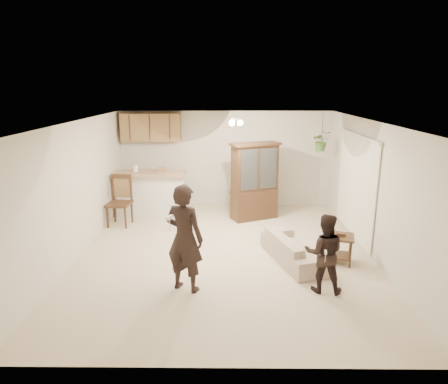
{
  "coord_description": "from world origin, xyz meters",
  "views": [
    {
      "loc": [
        0.06,
        -7.13,
        3.12
      ],
      "look_at": [
        -0.01,
        0.4,
        1.11
      ],
      "focal_mm": 32.0,
      "sensor_mm": 36.0,
      "label": 1
    }
  ],
  "objects_px": {
    "chair_hutch_right": "(257,198)",
    "chair_hutch_left": "(243,199)",
    "sofa": "(294,242)",
    "child": "(324,250)",
    "side_table": "(340,249)",
    "chair_bar": "(120,212)",
    "adult": "(184,236)",
    "china_hutch": "(255,182)"
  },
  "relations": [
    {
      "from": "chair_hutch_right",
      "to": "chair_hutch_left",
      "type": "bearing_deg",
      "value": -19.13
    },
    {
      "from": "sofa",
      "to": "child",
      "type": "height_order",
      "value": "child"
    },
    {
      "from": "child",
      "to": "side_table",
      "type": "height_order",
      "value": "child"
    },
    {
      "from": "sofa",
      "to": "chair_hutch_right",
      "type": "bearing_deg",
      "value": -8.92
    },
    {
      "from": "side_table",
      "to": "chair_bar",
      "type": "distance_m",
      "value": 4.93
    },
    {
      "from": "adult",
      "to": "chair_hutch_left",
      "type": "relative_size",
      "value": 1.6
    },
    {
      "from": "child",
      "to": "side_table",
      "type": "relative_size",
      "value": 2.33
    },
    {
      "from": "sofa",
      "to": "chair_bar",
      "type": "xyz_separation_m",
      "value": [
        -3.7,
        1.92,
        -0.04
      ]
    },
    {
      "from": "sofa",
      "to": "china_hutch",
      "type": "distance_m",
      "value": 2.57
    },
    {
      "from": "child",
      "to": "china_hutch",
      "type": "height_order",
      "value": "china_hutch"
    },
    {
      "from": "chair_bar",
      "to": "chair_hutch_right",
      "type": "height_order",
      "value": "chair_hutch_right"
    },
    {
      "from": "chair_bar",
      "to": "sofa",
      "type": "bearing_deg",
      "value": -20.72
    },
    {
      "from": "chair_bar",
      "to": "china_hutch",
      "type": "bearing_deg",
      "value": 16.24
    },
    {
      "from": "child",
      "to": "chair_hutch_right",
      "type": "bearing_deg",
      "value": -69.6
    },
    {
      "from": "child",
      "to": "chair_hutch_right",
      "type": "height_order",
      "value": "child"
    },
    {
      "from": "chair_bar",
      "to": "chair_hutch_left",
      "type": "distance_m",
      "value": 3.08
    },
    {
      "from": "china_hutch",
      "to": "chair_hutch_right",
      "type": "distance_m",
      "value": 0.89
    },
    {
      "from": "chair_bar",
      "to": "chair_hutch_right",
      "type": "distance_m",
      "value": 3.46
    },
    {
      "from": "child",
      "to": "chair_hutch_left",
      "type": "xyz_separation_m",
      "value": [
        -1.1,
        4.14,
        -0.36
      ]
    },
    {
      "from": "china_hutch",
      "to": "chair_bar",
      "type": "distance_m",
      "value": 3.22
    },
    {
      "from": "side_table",
      "to": "chair_bar",
      "type": "relative_size",
      "value": 0.5
    },
    {
      "from": "child",
      "to": "side_table",
      "type": "xyz_separation_m",
      "value": [
        0.54,
        1.04,
        -0.41
      ]
    },
    {
      "from": "chair_bar",
      "to": "chair_hutch_right",
      "type": "relative_size",
      "value": 0.98
    },
    {
      "from": "chair_bar",
      "to": "chair_hutch_left",
      "type": "xyz_separation_m",
      "value": [
        2.87,
        1.13,
        -0.01
      ]
    },
    {
      "from": "child",
      "to": "chair_hutch_right",
      "type": "distance_m",
      "value": 4.27
    },
    {
      "from": "side_table",
      "to": "chair_hutch_right",
      "type": "xyz_separation_m",
      "value": [
        -1.26,
        3.16,
        0.07
      ]
    },
    {
      "from": "child",
      "to": "chair_bar",
      "type": "xyz_separation_m",
      "value": [
        -3.97,
        3.01,
        -0.35
      ]
    },
    {
      "from": "china_hutch",
      "to": "chair_hutch_left",
      "type": "relative_size",
      "value": 1.63
    },
    {
      "from": "sofa",
      "to": "adult",
      "type": "distance_m",
      "value": 2.23
    },
    {
      "from": "chair_bar",
      "to": "child",
      "type": "bearing_deg",
      "value": -30.44
    },
    {
      "from": "sofa",
      "to": "china_hutch",
      "type": "xyz_separation_m",
      "value": [
        -0.58,
        2.45,
        0.54
      ]
    },
    {
      "from": "adult",
      "to": "child",
      "type": "xyz_separation_m",
      "value": [
        2.15,
        -0.02,
        -0.22
      ]
    },
    {
      "from": "sofa",
      "to": "side_table",
      "type": "xyz_separation_m",
      "value": [
        0.81,
        -0.05,
        -0.1
      ]
    },
    {
      "from": "china_hutch",
      "to": "chair_hutch_right",
      "type": "bearing_deg",
      "value": 54.78
    },
    {
      "from": "child",
      "to": "china_hutch",
      "type": "distance_m",
      "value": 3.64
    },
    {
      "from": "adult",
      "to": "chair_hutch_left",
      "type": "height_order",
      "value": "adult"
    },
    {
      "from": "adult",
      "to": "side_table",
      "type": "distance_m",
      "value": 2.95
    },
    {
      "from": "child",
      "to": "side_table",
      "type": "distance_m",
      "value": 1.24
    },
    {
      "from": "adult",
      "to": "chair_hutch_right",
      "type": "height_order",
      "value": "adult"
    },
    {
      "from": "adult",
      "to": "chair_hutch_left",
      "type": "xyz_separation_m",
      "value": [
        1.05,
        4.12,
        -0.58
      ]
    },
    {
      "from": "sofa",
      "to": "adult",
      "type": "height_order",
      "value": "adult"
    },
    {
      "from": "adult",
      "to": "china_hutch",
      "type": "height_order",
      "value": "china_hutch"
    }
  ]
}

